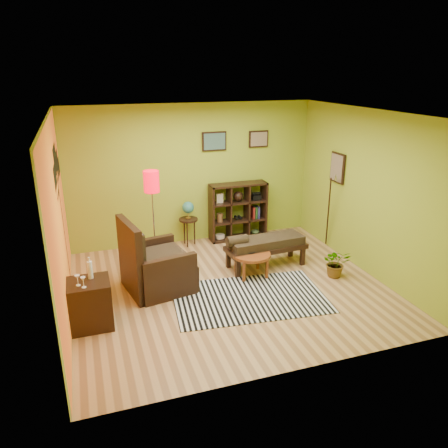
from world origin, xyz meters
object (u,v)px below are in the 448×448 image
object	(u,v)px
armchair	(154,268)
cube_shelf	(239,211)
bench	(264,244)
potted_plant	(336,266)
coffee_table	(251,256)
floor_lamp	(152,191)
globe_table	(188,212)
side_cabinet	(90,304)

from	to	relation	value
armchair	cube_shelf	distance (m)	2.69
armchair	bench	xyz separation A→B (m)	(2.02, 0.22, 0.07)
potted_plant	armchair	bearing A→B (deg)	169.87
coffee_table	floor_lamp	bearing A→B (deg)	153.28
coffee_table	cube_shelf	bearing A→B (deg)	76.94
coffee_table	globe_table	bearing A→B (deg)	112.31
cube_shelf	floor_lamp	bearing A→B (deg)	-153.83
globe_table	potted_plant	size ratio (longest dim) A/B	1.81
side_cabinet	cube_shelf	xyz separation A→B (m)	(3.11, 2.49, 0.25)
globe_table	potted_plant	xyz separation A→B (m)	(2.06, -2.20, -0.50)
floor_lamp	cube_shelf	distance (m)	2.32
floor_lamp	bench	distance (m)	2.20
floor_lamp	potted_plant	size ratio (longest dim) A/B	3.54
coffee_table	bench	xyz separation A→B (m)	(0.34, 0.25, 0.08)
globe_table	potted_plant	bearing A→B (deg)	-46.91
side_cabinet	potted_plant	distance (m)	4.09
globe_table	side_cabinet	bearing A→B (deg)	-129.42
side_cabinet	bench	size ratio (longest dim) A/B	0.66
coffee_table	side_cabinet	world-z (taller)	side_cabinet
bench	floor_lamp	bearing A→B (deg)	164.55
coffee_table	cube_shelf	xyz separation A→B (m)	(0.40, 1.72, 0.25)
cube_shelf	potted_plant	world-z (taller)	cube_shelf
side_cabinet	bench	world-z (taller)	side_cabinet
armchair	side_cabinet	size ratio (longest dim) A/B	1.22
coffee_table	armchair	distance (m)	1.68
armchair	potted_plant	distance (m)	3.10
side_cabinet	cube_shelf	distance (m)	4.00
side_cabinet	globe_table	world-z (taller)	side_cabinet
floor_lamp	globe_table	distance (m)	1.46
coffee_table	armchair	bearing A→B (deg)	179.00
globe_table	cube_shelf	distance (m)	1.10
side_cabinet	coffee_table	bearing A→B (deg)	15.92
bench	potted_plant	world-z (taller)	bench
globe_table	potted_plant	distance (m)	3.06
coffee_table	bench	world-z (taller)	bench
floor_lamp	globe_table	xyz separation A→B (m)	(0.84, 0.92, -0.76)
floor_lamp	potted_plant	xyz separation A→B (m)	(2.90, -1.29, -1.26)
side_cabinet	floor_lamp	world-z (taller)	floor_lamp
cube_shelf	coffee_table	bearing A→B (deg)	-103.06
side_cabinet	potted_plant	xyz separation A→B (m)	(4.08, 0.26, -0.15)
side_cabinet	potted_plant	size ratio (longest dim) A/B	1.96
side_cabinet	floor_lamp	size ratio (longest dim) A/B	0.55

